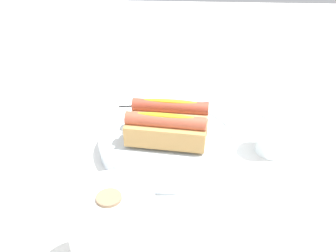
% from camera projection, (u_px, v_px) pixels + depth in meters
% --- Properties ---
extents(ground_plane, '(2.40, 2.40, 0.00)m').
position_uv_depth(ground_plane, '(162.00, 152.00, 0.74)').
color(ground_plane, white).
extents(serving_bowl, '(0.27, 0.27, 0.03)m').
position_uv_depth(serving_bowl, '(168.00, 141.00, 0.74)').
color(serving_bowl, silver).
rests_on(serving_bowl, ground_plane).
extents(hotdog_front, '(0.15, 0.06, 0.06)m').
position_uv_depth(hotdog_front, '(170.00, 115.00, 0.74)').
color(hotdog_front, '#DBB270').
rests_on(hotdog_front, serving_bowl).
extents(hotdog_back, '(0.15, 0.07, 0.06)m').
position_uv_depth(hotdog_back, '(166.00, 130.00, 0.69)').
color(hotdog_back, tan).
rests_on(hotdog_back, serving_bowl).
extents(water_glass, '(0.07, 0.07, 0.09)m').
position_uv_depth(water_glass, '(275.00, 134.00, 0.72)').
color(water_glass, white).
rests_on(water_glass, ground_plane).
extents(paper_towel_roll, '(0.11, 0.11, 0.13)m').
position_uv_depth(paper_towel_roll, '(113.00, 236.00, 0.48)').
color(paper_towel_roll, white).
rests_on(paper_towel_roll, ground_plane).
extents(chopstick_near, '(0.22, 0.04, 0.01)m').
position_uv_depth(chopstick_near, '(164.00, 104.00, 0.90)').
color(chopstick_near, black).
rests_on(chopstick_near, ground_plane).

